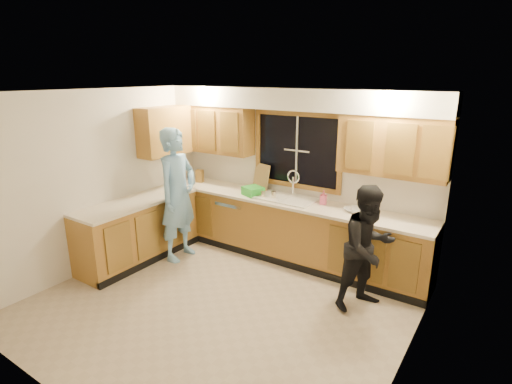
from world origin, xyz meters
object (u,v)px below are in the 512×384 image
Objects in this scene: dishwasher at (239,221)px; knife_block at (200,176)px; bowl at (353,210)px; sink at (286,203)px; man at (178,195)px; stove at (106,243)px; soap_bottle at (323,197)px; woman at (368,248)px; dish_crate at (253,191)px.

dishwasher is 3.88× the size of knife_block.
sink is at bearing -179.70° from bowl.
sink is 1.60m from man.
stove is 4.55× the size of soap_bottle.
woman is 3.24m from knife_block.
dishwasher is at bearing -179.38° from bowl.
bowl is at bearing 33.05° from stove.
dish_crate is 1.38× the size of soap_bottle.
sink reaches higher than bowl.
man is 2.50m from bowl.
dishwasher is 2.04m from stove.
dishwasher is 1.05m from knife_block.
sink is 3.15× the size of dish_crate.
soap_bottle is (2.25, 0.06, -0.01)m from knife_block.
sink is 0.57× the size of woman.
dish_crate is (-0.53, -0.10, 0.12)m from sink.
dishwasher is 1.53m from soap_bottle.
man is at bearing -152.84° from soap_bottle.
knife_block is (-0.86, 0.05, 0.62)m from dishwasher.
sink is 0.57m from soap_bottle.
sink is at bearing 45.39° from stove.
dish_crate is at bearing -51.70° from man.
man is at bearing 63.67° from stove.
man reaches higher than dishwasher.
dishwasher is 1.14m from man.
dish_crate reaches higher than stove.
soap_bottle is (0.54, 0.09, 0.15)m from sink.
stove is at bearing 148.00° from man.
bowl is at bearing 0.62° from dishwasher.
sink reaches higher than knife_block.
bowl is at bearing -75.06° from man.
woman is 7.59× the size of soap_bottle.
man is at bearing -146.65° from sink.
dish_crate is at bearing -170.13° from soap_bottle.
sink is 0.96× the size of stove.
man is at bearing -119.16° from dishwasher.
man reaches higher than stove.
man is 2.11m from soap_bottle.
knife_block is (-1.71, 0.03, 0.16)m from sink.
sink is at bearing 0.99° from dishwasher.
stove is at bearing -140.82° from soap_bottle.
knife_block is at bearing -178.58° from soap_bottle.
dishwasher is 0.66m from dish_crate.
knife_block is 0.96× the size of bowl.
woman is at bearing 20.01° from stove.
soap_bottle is at bearing 9.02° from sink.
knife_block is at bearing 176.96° from dishwasher.
soap_bottle is at bearing 9.87° from dish_crate.
woman is at bearing -23.75° from sink.
soap_bottle reaches higher than stove.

